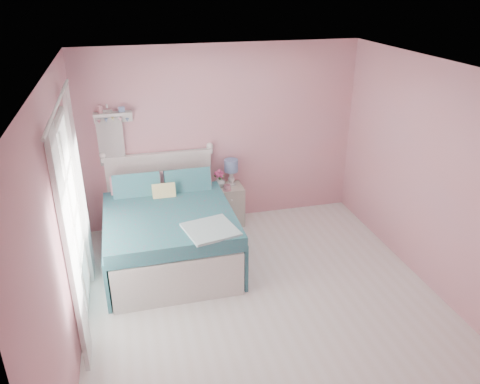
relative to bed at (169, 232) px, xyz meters
name	(u,v)px	position (x,y,z in m)	size (l,w,h in m)	color
floor	(266,305)	(0.94, -1.25, -0.40)	(4.50, 4.50, 0.00)	silver
room_shell	(270,176)	(0.94, -1.25, 1.19)	(4.50, 4.50, 4.50)	pink
bed	(169,232)	(0.00, 0.00, 0.00)	(1.57, 1.99, 1.15)	silver
nightstand	(229,205)	(0.97, 0.77, -0.10)	(0.41, 0.41, 0.60)	beige
table_lamp	(231,167)	(1.03, 0.82, 0.48)	(0.20, 0.20, 0.40)	white
vase	(219,182)	(0.84, 0.79, 0.29)	(0.17, 0.17, 0.17)	silver
teacup	(227,188)	(0.92, 0.65, 0.24)	(0.10, 0.10, 0.08)	pink
roses	(219,174)	(0.84, 0.78, 0.41)	(0.14, 0.11, 0.12)	#DB4B8A
wall_shelf	(113,115)	(-0.55, 0.94, 1.34)	(0.50, 0.15, 0.25)	silver
hanging_dress	(111,139)	(-0.61, 0.93, 1.00)	(0.34, 0.03, 0.72)	white
french_door	(73,226)	(-1.03, -0.85, 0.68)	(0.04, 1.32, 2.16)	silver
curtain_near	(71,255)	(-0.98, -1.60, 0.78)	(0.04, 0.40, 2.32)	white
curtain_far	(80,187)	(-0.98, -0.11, 0.78)	(0.04, 0.40, 2.32)	white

